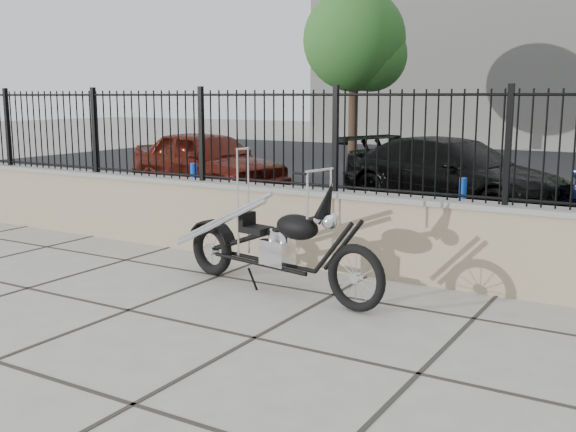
% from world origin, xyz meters
% --- Properties ---
extents(ground_plane, '(90.00, 90.00, 0.00)m').
position_xyz_m(ground_plane, '(0.00, 0.00, 0.00)').
color(ground_plane, '#99968E').
rests_on(ground_plane, ground).
extents(parking_lot, '(30.00, 30.00, 0.00)m').
position_xyz_m(parking_lot, '(0.00, 12.50, 0.00)').
color(parking_lot, black).
rests_on(parking_lot, ground).
extents(retaining_wall, '(14.00, 0.36, 0.96)m').
position_xyz_m(retaining_wall, '(0.00, 2.50, 0.48)').
color(retaining_wall, gray).
rests_on(retaining_wall, ground_plane).
extents(iron_fence, '(14.00, 0.08, 1.20)m').
position_xyz_m(iron_fence, '(0.00, 2.50, 1.56)').
color(iron_fence, black).
rests_on(iron_fence, retaining_wall).
extents(background_building, '(22.00, 6.00, 8.00)m').
position_xyz_m(background_building, '(0.00, 26.50, 4.00)').
color(background_building, beige).
rests_on(background_building, ground_plane).
extents(chopper_motorcycle, '(2.64, 0.93, 1.56)m').
position_xyz_m(chopper_motorcycle, '(0.87, 1.32, 0.78)').
color(chopper_motorcycle, black).
rests_on(chopper_motorcycle, ground_plane).
extents(car_red, '(4.33, 2.64, 1.38)m').
position_xyz_m(car_red, '(-4.28, 6.86, 0.69)').
color(car_red, '#51140B').
rests_on(car_red, parking_lot).
extents(car_black, '(4.93, 3.25, 1.33)m').
position_xyz_m(car_black, '(0.92, 7.49, 0.66)').
color(car_black, black).
rests_on(car_black, parking_lot).
extents(bollard_a, '(0.12, 0.12, 0.96)m').
position_xyz_m(bollard_a, '(-2.61, 4.30, 0.48)').
color(bollard_a, '#0C35C1').
rests_on(bollard_a, ground_plane).
extents(bollard_b, '(0.13, 0.13, 0.92)m').
position_xyz_m(bollard_b, '(1.83, 4.96, 0.46)').
color(bollard_b, '#0C1CBB').
rests_on(bollard_b, ground_plane).
extents(tree_left, '(3.49, 3.49, 5.88)m').
position_xyz_m(tree_left, '(-5.53, 16.72, 4.12)').
color(tree_left, '#382619').
rests_on(tree_left, ground_plane).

